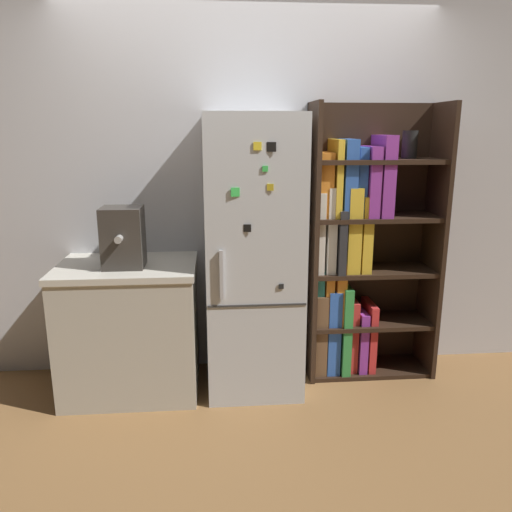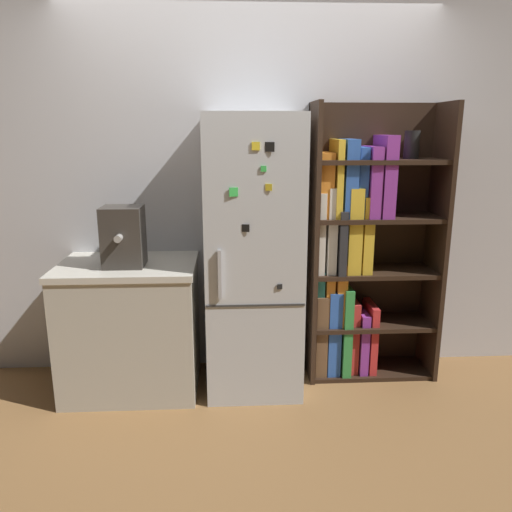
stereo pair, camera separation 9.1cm
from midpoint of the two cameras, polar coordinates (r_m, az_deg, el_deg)
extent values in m
plane|color=olive|center=(3.46, -0.89, -15.29)|extent=(16.00, 16.00, 0.00)
cube|color=silver|center=(3.51, -1.50, 7.58)|extent=(8.00, 0.05, 2.60)
cube|color=silver|center=(3.25, -1.12, -0.05)|extent=(0.61, 0.62, 1.81)
cube|color=#333333|center=(3.02, -0.71, -5.67)|extent=(0.60, 0.01, 0.01)
cube|color=#B2B2B7|center=(2.94, -4.87, -2.19)|extent=(0.02, 0.02, 0.30)
cube|color=green|center=(2.85, 0.13, 9.94)|extent=(0.03, 0.01, 0.03)
cube|color=black|center=(2.89, -1.90, 3.19)|extent=(0.04, 0.02, 0.04)
cube|color=black|center=(2.85, 0.84, 12.36)|extent=(0.05, 0.02, 0.05)
cube|color=black|center=(2.99, 2.03, -3.51)|extent=(0.03, 0.01, 0.03)
cube|color=yellow|center=(2.86, 0.73, 7.86)|extent=(0.04, 0.01, 0.04)
cube|color=yellow|center=(2.84, -0.79, 12.45)|extent=(0.05, 0.01, 0.05)
cube|color=green|center=(2.85, -3.31, 7.29)|extent=(0.05, 0.02, 0.05)
cube|color=black|center=(3.41, 5.59, 1.21)|extent=(0.03, 0.38, 1.88)
cube|color=black|center=(3.66, 18.95, 1.40)|extent=(0.03, 0.38, 1.88)
cube|color=black|center=(3.68, 11.72, 1.92)|extent=(0.89, 0.03, 1.88)
cube|color=black|center=(3.82, 11.75, -12.35)|extent=(0.83, 0.35, 0.03)
cube|color=black|center=(3.68, 12.04, -7.30)|extent=(0.83, 0.35, 0.03)
cube|color=black|center=(3.56, 12.35, -1.64)|extent=(0.83, 0.35, 0.03)
cube|color=black|center=(3.48, 12.67, 4.34)|extent=(0.83, 0.35, 0.03)
cube|color=black|center=(3.44, 13.02, 10.54)|extent=(0.83, 0.35, 0.03)
cube|color=brown|center=(3.60, 6.40, -8.47)|extent=(0.08, 0.28, 0.58)
cube|color=#2D59B2|center=(3.63, 7.78, -8.14)|extent=(0.09, 0.30, 0.61)
cube|color=#338C3F|center=(3.64, 9.16, -7.94)|extent=(0.06, 0.32, 0.63)
cube|color=red|center=(3.68, 10.04, -8.67)|extent=(0.05, 0.25, 0.52)
cube|color=purple|center=(3.71, 10.99, -9.16)|extent=(0.06, 0.29, 0.44)
cube|color=red|center=(3.71, 12.02, -8.78)|extent=(0.05, 0.28, 0.49)
cube|color=teal|center=(3.52, 6.26, -4.43)|extent=(0.05, 0.25, 0.39)
cube|color=orange|center=(3.51, 7.31, -3.69)|extent=(0.06, 0.27, 0.48)
cube|color=orange|center=(3.53, 8.57, -3.96)|extent=(0.07, 0.27, 0.44)
cube|color=silver|center=(3.39, 6.40, 2.82)|extent=(0.04, 0.27, 0.54)
cube|color=silver|center=(3.41, 7.51, 3.11)|extent=(0.06, 0.28, 0.58)
cube|color=#262628|center=(3.43, 8.57, 1.90)|extent=(0.05, 0.33, 0.43)
cube|color=gold|center=(3.44, 9.95, 3.10)|extent=(0.09, 0.29, 0.57)
cube|color=gold|center=(3.48, 11.34, 2.66)|extent=(0.07, 0.30, 0.52)
cube|color=orange|center=(3.36, 6.89, 8.14)|extent=(0.09, 0.29, 0.42)
cube|color=gold|center=(3.38, 8.21, 8.81)|extent=(0.04, 0.32, 0.50)
cube|color=#2D59B2|center=(3.38, 9.56, 8.79)|extent=(0.08, 0.28, 0.50)
cube|color=#2D59B2|center=(3.41, 10.85, 8.34)|extent=(0.06, 0.24, 0.45)
cube|color=purple|center=(3.43, 12.07, 8.36)|extent=(0.07, 0.31, 0.46)
cube|color=purple|center=(3.46, 13.48, 8.91)|extent=(0.08, 0.33, 0.53)
cylinder|color=black|center=(3.50, 16.43, 12.12)|extent=(0.10, 0.10, 0.18)
cube|color=#BCB7A8|center=(3.45, -14.84, -8.23)|extent=(0.86, 0.64, 0.83)
cube|color=beige|center=(3.31, -15.31, -1.23)|extent=(0.88, 0.66, 0.04)
cube|color=#38332D|center=(3.20, -15.73, 2.07)|extent=(0.25, 0.23, 0.38)
cylinder|color=#A5A39E|center=(3.06, -16.24, 1.85)|extent=(0.04, 0.06, 0.04)
camera|label=1|loc=(0.05, -90.80, -0.20)|focal=35.00mm
camera|label=2|loc=(0.05, 89.20, 0.20)|focal=35.00mm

